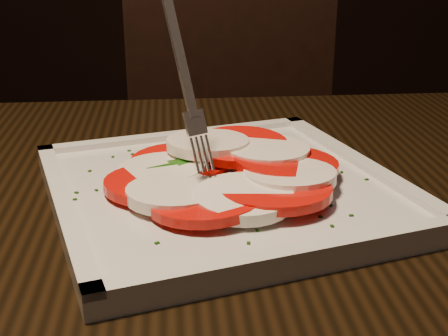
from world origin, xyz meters
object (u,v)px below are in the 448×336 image
(chair, at_px, (233,166))
(fork, at_px, (178,70))
(table, at_px, (319,316))
(plate, at_px, (224,191))

(chair, bearing_deg, fork, -98.55)
(chair, xyz_separation_m, fork, (-0.07, -0.65, 0.33))
(table, height_order, plate, plate)
(table, height_order, fork, fork)
(table, relative_size, chair, 1.35)
(table, xyz_separation_m, plate, (-0.08, 0.04, 0.11))
(chair, distance_m, fork, 0.73)
(plate, height_order, fork, fork)
(table, bearing_deg, chair, 94.35)
(plate, bearing_deg, fork, 175.91)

